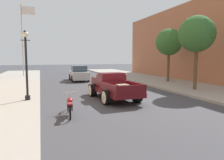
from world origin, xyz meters
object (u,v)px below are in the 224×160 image
street_lamp_near (26,60)px  flagpole (24,32)px  street_tree_nearest (197,34)px  motorcycle_parked (70,105)px  street_tree_second (169,42)px  car_background_silver (79,74)px  hotrod_truck_maroon (112,86)px

street_lamp_near → flagpole: (-1.12, 17.50, 3.39)m
flagpole → street_tree_nearest: (12.68, -17.12, -1.59)m
motorcycle_parked → street_lamp_near: size_ratio=0.55×
motorcycle_parked → street_tree_second: size_ratio=0.41×
motorcycle_parked → street_tree_second: 14.89m
motorcycle_parked → car_background_silver: bearing=78.8°
street_lamp_near → flagpole: bearing=93.7°
street_lamp_near → flagpole: flagpole is taller
motorcycle_parked → flagpole: flagpole is taller
street_lamp_near → flagpole: 17.86m
street_lamp_near → street_tree_nearest: street_tree_nearest is taller
car_background_silver → street_tree_second: bearing=-30.6°
street_tree_second → street_lamp_near: bearing=-155.2°
hotrod_truck_maroon → street_tree_nearest: 7.57m
car_background_silver → motorcycle_parked: bearing=-101.2°
motorcycle_parked → flagpole: (-3.01, 20.96, 5.33)m
hotrod_truck_maroon → street_tree_second: 10.68m
motorcycle_parked → street_tree_second: (10.97, 9.41, 3.57)m
hotrod_truck_maroon → motorcycle_parked: size_ratio=2.37×
street_lamp_near → street_tree_nearest: bearing=1.9°
flagpole → hotrod_truck_maroon: bearing=-71.5°
hotrod_truck_maroon → flagpole: (-5.97, 17.81, 5.02)m
motorcycle_parked → street_tree_second: street_tree_second is taller
car_background_silver → street_tree_nearest: 12.89m
street_lamp_near → street_tree_nearest: (11.56, 0.38, 1.80)m
hotrod_truck_maroon → street_tree_second: size_ratio=0.96×
motorcycle_parked → hotrod_truck_maroon: bearing=46.8°
hotrod_truck_maroon → flagpole: flagpole is taller
flagpole → motorcycle_parked: bearing=-81.8°
hotrod_truck_maroon → motorcycle_parked: (-2.96, -3.15, -0.31)m
car_background_silver → flagpole: 10.22m
street_tree_nearest → street_tree_second: (1.29, 5.57, -0.17)m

